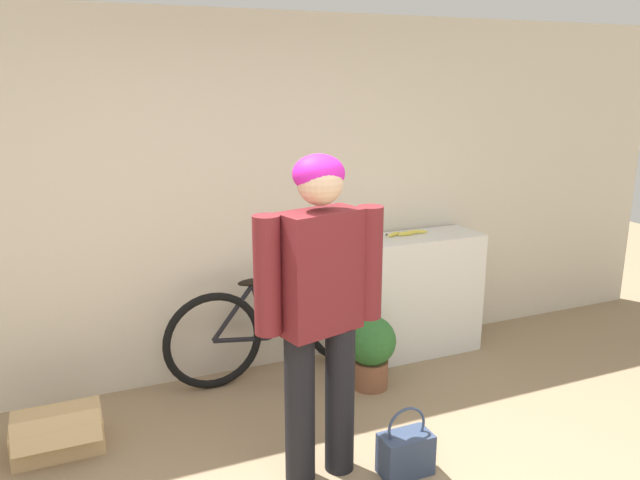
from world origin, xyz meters
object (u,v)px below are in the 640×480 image
at_px(person, 320,298).
at_px(handbag, 406,452).
at_px(potted_plant, 371,348).
at_px(banana, 406,233).
at_px(bicycle, 284,326).
at_px(cardboard_box, 58,433).

relative_size(person, handbag, 4.39).
bearing_deg(potted_plant, banana, 40.93).
bearing_deg(person, handbag, -37.62).
bearing_deg(banana, person, -135.32).
xyz_separation_m(handbag, potted_plant, (0.29, 0.97, 0.17)).
relative_size(person, banana, 4.89).
height_order(bicycle, handbag, bicycle).
bearing_deg(cardboard_box, person, -31.39).
relative_size(bicycle, banana, 4.89).
xyz_separation_m(banana, cardboard_box, (-2.61, -0.43, -0.87)).
xyz_separation_m(person, bicycle, (0.24, 1.23, -0.67)).
bearing_deg(potted_plant, handbag, -106.48).
bearing_deg(bicycle, banana, -0.81).
distance_m(cardboard_box, potted_plant, 2.08).
bearing_deg(handbag, bicycle, 98.07).
xyz_separation_m(bicycle, potted_plant, (0.49, -0.45, -0.08)).
bearing_deg(handbag, person, 156.46).
height_order(banana, potted_plant, banana).
height_order(cardboard_box, potted_plant, potted_plant).
bearing_deg(bicycle, handbag, -83.72).
distance_m(bicycle, banana, 1.19).
distance_m(person, banana, 1.77).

